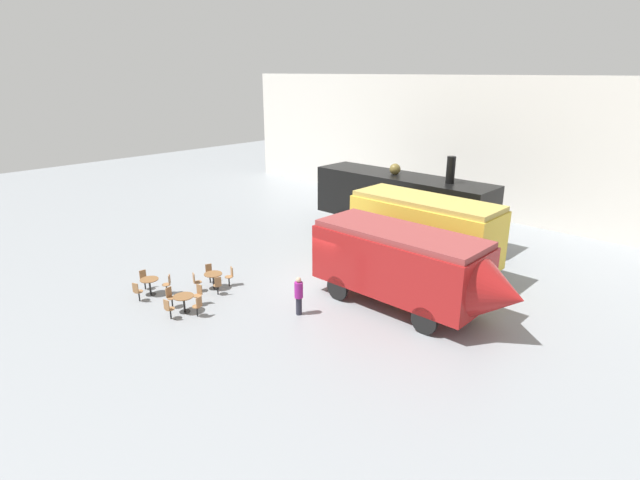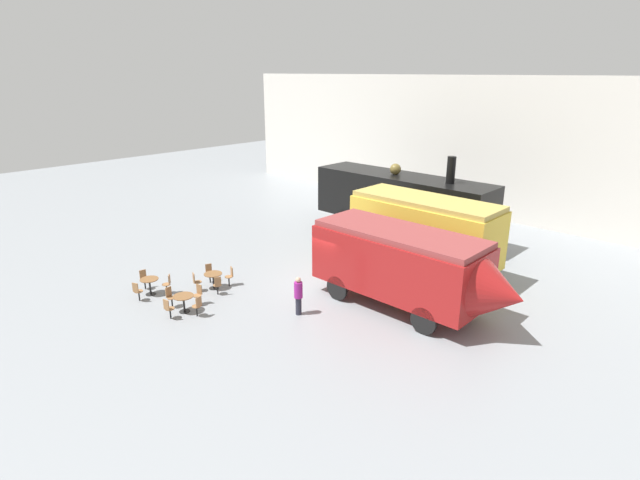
{
  "view_description": "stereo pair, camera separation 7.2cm",
  "coord_description": "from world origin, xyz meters",
  "px_view_note": "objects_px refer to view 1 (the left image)",
  "views": [
    {
      "loc": [
        14.0,
        -15.37,
        9.25
      ],
      "look_at": [
        -1.39,
        1.0,
        1.6
      ],
      "focal_mm": 28.0,
      "sensor_mm": 36.0,
      "label": 1
    },
    {
      "loc": [
        14.05,
        -15.32,
        9.25
      ],
      "look_at": [
        -1.39,
        1.0,
        1.6
      ],
      "focal_mm": 28.0,
      "sensor_mm": 36.0,
      "label": 2
    }
  ],
  "objects_px": {
    "cafe_table_near": "(150,283)",
    "cafe_table_far": "(213,277)",
    "cafe_chair_0": "(168,283)",
    "streamlined_locomotive": "(411,265)",
    "cafe_table_mid": "(184,300)",
    "steam_locomotive": "(402,199)",
    "visitor_person": "(299,295)",
    "passenger_coach_vintage": "(424,229)"
  },
  "relations": [
    {
      "from": "cafe_table_near",
      "to": "streamlined_locomotive",
      "type": "bearing_deg",
      "value": 36.05
    },
    {
      "from": "passenger_coach_vintage",
      "to": "cafe_chair_0",
      "type": "height_order",
      "value": "passenger_coach_vintage"
    },
    {
      "from": "passenger_coach_vintage",
      "to": "cafe_table_far",
      "type": "relative_size",
      "value": 8.76
    },
    {
      "from": "cafe_table_near",
      "to": "cafe_table_mid",
      "type": "height_order",
      "value": "cafe_table_near"
    },
    {
      "from": "cafe_table_far",
      "to": "streamlined_locomotive",
      "type": "bearing_deg",
      "value": 29.58
    },
    {
      "from": "streamlined_locomotive",
      "to": "cafe_chair_0",
      "type": "distance_m",
      "value": 10.43
    },
    {
      "from": "cafe_chair_0",
      "to": "streamlined_locomotive",
      "type": "bearing_deg",
      "value": 164.68
    },
    {
      "from": "streamlined_locomotive",
      "to": "cafe_table_near",
      "type": "height_order",
      "value": "streamlined_locomotive"
    },
    {
      "from": "cafe_table_mid",
      "to": "cafe_table_far",
      "type": "bearing_deg",
      "value": 115.74
    },
    {
      "from": "streamlined_locomotive",
      "to": "cafe_table_near",
      "type": "distance_m",
      "value": 11.15
    },
    {
      "from": "cafe_table_mid",
      "to": "visitor_person",
      "type": "distance_m",
      "value": 4.64
    },
    {
      "from": "cafe_table_near",
      "to": "visitor_person",
      "type": "distance_m",
      "value": 6.79
    },
    {
      "from": "steam_locomotive",
      "to": "cafe_table_near",
      "type": "bearing_deg",
      "value": -102.17
    },
    {
      "from": "cafe_table_mid",
      "to": "cafe_table_far",
      "type": "distance_m",
      "value": 2.4
    },
    {
      "from": "visitor_person",
      "to": "streamlined_locomotive",
      "type": "bearing_deg",
      "value": 49.19
    },
    {
      "from": "cafe_table_near",
      "to": "cafe_table_far",
      "type": "relative_size",
      "value": 0.98
    },
    {
      "from": "cafe_table_near",
      "to": "cafe_table_mid",
      "type": "xyz_separation_m",
      "value": [
        2.51,
        0.11,
        -0.01
      ]
    },
    {
      "from": "steam_locomotive",
      "to": "cafe_table_mid",
      "type": "distance_m",
      "value": 14.38
    },
    {
      "from": "passenger_coach_vintage",
      "to": "cafe_table_far",
      "type": "bearing_deg",
      "value": -125.37
    },
    {
      "from": "cafe_table_near",
      "to": "cafe_table_mid",
      "type": "bearing_deg",
      "value": 2.42
    },
    {
      "from": "steam_locomotive",
      "to": "streamlined_locomotive",
      "type": "xyz_separation_m",
      "value": [
        5.85,
        -7.87,
        -0.23
      ]
    },
    {
      "from": "passenger_coach_vintage",
      "to": "cafe_table_mid",
      "type": "relative_size",
      "value": 8.45
    },
    {
      "from": "streamlined_locomotive",
      "to": "cafe_chair_0",
      "type": "relative_size",
      "value": 9.95
    },
    {
      "from": "cafe_table_far",
      "to": "cafe_chair_0",
      "type": "relative_size",
      "value": 0.92
    },
    {
      "from": "visitor_person",
      "to": "cafe_chair_0",
      "type": "bearing_deg",
      "value": -155.36
    },
    {
      "from": "steam_locomotive",
      "to": "cafe_table_mid",
      "type": "relative_size",
      "value": 13.1
    },
    {
      "from": "steam_locomotive",
      "to": "visitor_person",
      "type": "distance_m",
      "value": 11.7
    },
    {
      "from": "passenger_coach_vintage",
      "to": "streamlined_locomotive",
      "type": "height_order",
      "value": "passenger_coach_vintage"
    },
    {
      "from": "visitor_person",
      "to": "cafe_table_near",
      "type": "bearing_deg",
      "value": -152.57
    },
    {
      "from": "steam_locomotive",
      "to": "passenger_coach_vintage",
      "type": "distance_m",
      "value": 5.76
    },
    {
      "from": "cafe_table_near",
      "to": "steam_locomotive",
      "type": "bearing_deg",
      "value": 77.83
    },
    {
      "from": "cafe_table_near",
      "to": "cafe_chair_0",
      "type": "bearing_deg",
      "value": 50.32
    },
    {
      "from": "steam_locomotive",
      "to": "streamlined_locomotive",
      "type": "distance_m",
      "value": 9.81
    },
    {
      "from": "cafe_table_near",
      "to": "cafe_table_far",
      "type": "bearing_deg",
      "value": 57.05
    },
    {
      "from": "cafe_chair_0",
      "to": "visitor_person",
      "type": "relative_size",
      "value": 0.54
    },
    {
      "from": "streamlined_locomotive",
      "to": "passenger_coach_vintage",
      "type": "bearing_deg",
      "value": 115.01
    },
    {
      "from": "cafe_table_near",
      "to": "cafe_chair_0",
      "type": "relative_size",
      "value": 0.9
    },
    {
      "from": "steam_locomotive",
      "to": "visitor_person",
      "type": "height_order",
      "value": "steam_locomotive"
    },
    {
      "from": "passenger_coach_vintage",
      "to": "steam_locomotive",
      "type": "bearing_deg",
      "value": 135.02
    },
    {
      "from": "passenger_coach_vintage",
      "to": "cafe_chair_0",
      "type": "relative_size",
      "value": 8.06
    },
    {
      "from": "cafe_table_near",
      "to": "cafe_table_mid",
      "type": "distance_m",
      "value": 2.51
    },
    {
      "from": "streamlined_locomotive",
      "to": "cafe_table_mid",
      "type": "relative_size",
      "value": 10.43
    }
  ]
}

